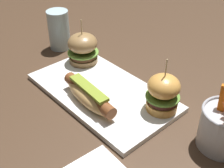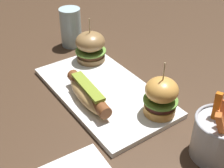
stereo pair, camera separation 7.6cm
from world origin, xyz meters
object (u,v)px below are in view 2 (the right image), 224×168
at_px(slider_left, 90,46).
at_px(water_glass, 71,27).
at_px(hot_dog, 88,94).
at_px(platter_main, 103,91).
at_px(slider_right, 161,96).
at_px(fries_bucket, 218,137).

relative_size(slider_left, water_glass, 1.05).
distance_m(hot_dog, water_glass, 0.35).
height_order(platter_main, hot_dog, hot_dog).
height_order(platter_main, slider_left, slider_left).
bearing_deg(hot_dog, slider_right, 40.98).
relative_size(slider_left, slider_right, 0.98).
distance_m(platter_main, slider_right, 0.18).
bearing_deg(fries_bucket, water_glass, -179.67).
height_order(slider_left, fries_bucket, slider_left).
relative_size(slider_right, water_glass, 1.07).
distance_m(slider_left, water_glass, 0.15).
height_order(slider_left, slider_right, slider_right).
xyz_separation_m(platter_main, hot_dog, (0.02, -0.06, 0.03)).
relative_size(platter_main, fries_bucket, 2.71).
distance_m(hot_dog, fries_bucket, 0.32).
bearing_deg(fries_bucket, hot_dog, -155.77).
height_order(platter_main, fries_bucket, fries_bucket).
distance_m(platter_main, fries_bucket, 0.33).
relative_size(hot_dog, slider_left, 1.40).
relative_size(platter_main, hot_dog, 2.11).
xyz_separation_m(hot_dog, slider_right, (0.14, 0.12, 0.02)).
bearing_deg(platter_main, hot_dog, -70.30).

